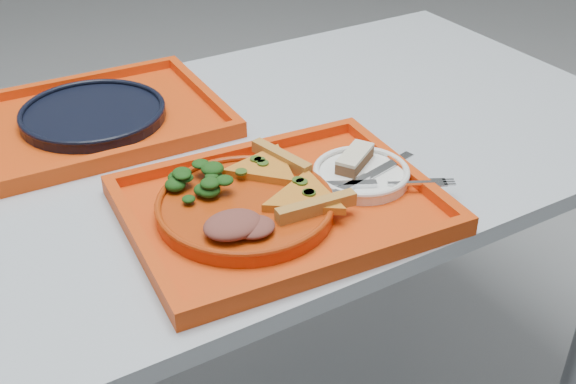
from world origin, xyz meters
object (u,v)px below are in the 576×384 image
(dessert_bar, at_px, (355,158))
(dinner_plate, at_px, (245,208))
(navy_plate, at_px, (93,115))
(tray_main, at_px, (281,209))
(tray_far, at_px, (94,122))

(dessert_bar, bearing_deg, dinner_plate, 151.72)
(dinner_plate, height_order, dessert_bar, dessert_bar)
(navy_plate, bearing_deg, dessert_bar, -52.84)
(tray_main, bearing_deg, dessert_bar, 13.68)
(navy_plate, height_order, dessert_bar, dessert_bar)
(dinner_plate, bearing_deg, dessert_bar, 4.09)
(tray_far, xyz_separation_m, dinner_plate, (0.10, -0.41, 0.02))
(tray_far, relative_size, navy_plate, 1.73)
(tray_main, height_order, navy_plate, navy_plate)
(tray_main, height_order, dinner_plate, dinner_plate)
(dinner_plate, bearing_deg, tray_main, -10.30)
(tray_far, distance_m, dinner_plate, 0.42)
(navy_plate, bearing_deg, tray_main, -70.30)
(dinner_plate, relative_size, dessert_bar, 2.98)
(navy_plate, relative_size, dessert_bar, 2.98)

